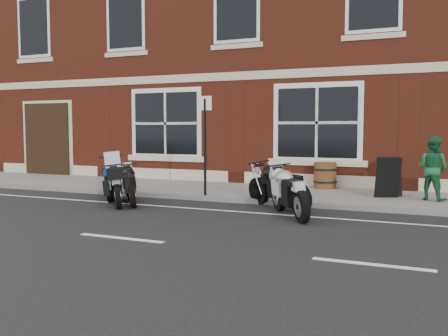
{
  "coord_description": "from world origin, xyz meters",
  "views": [
    {
      "loc": [
        4.79,
        -9.75,
        1.81
      ],
      "look_at": [
        -0.15,
        1.6,
        0.82
      ],
      "focal_mm": 40.0,
      "sensor_mm": 36.0,
      "label": 1
    }
  ],
  "objects_px": {
    "moto_naked_black": "(278,184)",
    "moto_sport_red": "(113,176)",
    "pedestrian_right": "(433,168)",
    "barrel_planter": "(325,175)",
    "moto_touring_silver": "(118,183)",
    "parking_sign": "(205,138)",
    "a_board_sign": "(389,177)",
    "moto_sport_black": "(132,183)",
    "moto_sport_silver": "(290,190)"
  },
  "relations": [
    {
      "from": "moto_touring_silver",
      "to": "moto_sport_black",
      "type": "bearing_deg",
      "value": 8.07
    },
    {
      "from": "barrel_planter",
      "to": "moto_sport_silver",
      "type": "bearing_deg",
      "value": -87.84
    },
    {
      "from": "pedestrian_right",
      "to": "a_board_sign",
      "type": "distance_m",
      "value": 1.03
    },
    {
      "from": "moto_naked_black",
      "to": "a_board_sign",
      "type": "bearing_deg",
      "value": -14.24
    },
    {
      "from": "pedestrian_right",
      "to": "parking_sign",
      "type": "distance_m",
      "value": 5.49
    },
    {
      "from": "moto_touring_silver",
      "to": "moto_naked_black",
      "type": "xyz_separation_m",
      "value": [
        3.67,
        0.97,
        0.04
      ]
    },
    {
      "from": "moto_sport_silver",
      "to": "moto_naked_black",
      "type": "xyz_separation_m",
      "value": [
        -0.54,
        0.91,
        0.0
      ]
    },
    {
      "from": "moto_touring_silver",
      "to": "moto_sport_red",
      "type": "height_order",
      "value": "moto_touring_silver"
    },
    {
      "from": "a_board_sign",
      "to": "barrel_planter",
      "type": "relative_size",
      "value": 1.36
    },
    {
      "from": "moto_sport_silver",
      "to": "pedestrian_right",
      "type": "distance_m",
      "value": 3.83
    },
    {
      "from": "moto_sport_silver",
      "to": "a_board_sign",
      "type": "relative_size",
      "value": 1.84
    },
    {
      "from": "moto_touring_silver",
      "to": "moto_naked_black",
      "type": "relative_size",
      "value": 0.86
    },
    {
      "from": "moto_sport_black",
      "to": "moto_naked_black",
      "type": "xyz_separation_m",
      "value": [
        3.44,
        0.73,
        0.06
      ]
    },
    {
      "from": "moto_sport_red",
      "to": "moto_sport_silver",
      "type": "relative_size",
      "value": 1.05
    },
    {
      "from": "moto_sport_red",
      "to": "a_board_sign",
      "type": "height_order",
      "value": "a_board_sign"
    },
    {
      "from": "moto_sport_red",
      "to": "parking_sign",
      "type": "distance_m",
      "value": 2.63
    },
    {
      "from": "moto_touring_silver",
      "to": "moto_sport_silver",
      "type": "distance_m",
      "value": 4.21
    },
    {
      "from": "parking_sign",
      "to": "moto_sport_red",
      "type": "bearing_deg",
      "value": -169.24
    },
    {
      "from": "moto_sport_black",
      "to": "pedestrian_right",
      "type": "bearing_deg",
      "value": -15.86
    },
    {
      "from": "moto_sport_silver",
      "to": "a_board_sign",
      "type": "height_order",
      "value": "a_board_sign"
    },
    {
      "from": "a_board_sign",
      "to": "pedestrian_right",
      "type": "bearing_deg",
      "value": -31.01
    },
    {
      "from": "barrel_planter",
      "to": "parking_sign",
      "type": "bearing_deg",
      "value": -132.85
    },
    {
      "from": "moto_sport_silver",
      "to": "moto_touring_silver",
      "type": "bearing_deg",
      "value": 146.63
    },
    {
      "from": "moto_sport_silver",
      "to": "moto_sport_red",
      "type": "bearing_deg",
      "value": 136.6
    },
    {
      "from": "moto_sport_red",
      "to": "moto_sport_silver",
      "type": "bearing_deg",
      "value": -41.53
    },
    {
      "from": "moto_sport_red",
      "to": "pedestrian_right",
      "type": "height_order",
      "value": "pedestrian_right"
    },
    {
      "from": "moto_sport_black",
      "to": "a_board_sign",
      "type": "xyz_separation_m",
      "value": [
        5.64,
        2.7,
        0.13
      ]
    },
    {
      "from": "barrel_planter",
      "to": "moto_sport_black",
      "type": "bearing_deg",
      "value": -134.28
    },
    {
      "from": "pedestrian_right",
      "to": "barrel_planter",
      "type": "height_order",
      "value": "pedestrian_right"
    },
    {
      "from": "moto_touring_silver",
      "to": "pedestrian_right",
      "type": "relative_size",
      "value": 1.04
    },
    {
      "from": "moto_naked_black",
      "to": "parking_sign",
      "type": "bearing_deg",
      "value": 109.95
    },
    {
      "from": "moto_naked_black",
      "to": "a_board_sign",
      "type": "relative_size",
      "value": 1.84
    },
    {
      "from": "moto_sport_red",
      "to": "moto_naked_black",
      "type": "height_order",
      "value": "moto_sport_red"
    },
    {
      "from": "moto_sport_silver",
      "to": "pedestrian_right",
      "type": "height_order",
      "value": "pedestrian_right"
    },
    {
      "from": "moto_naked_black",
      "to": "parking_sign",
      "type": "xyz_separation_m",
      "value": [
        -2.09,
        0.53,
        1.01
      ]
    },
    {
      "from": "moto_naked_black",
      "to": "pedestrian_right",
      "type": "xyz_separation_m",
      "value": [
        3.19,
        1.84,
        0.33
      ]
    },
    {
      "from": "parking_sign",
      "to": "moto_naked_black",
      "type": "bearing_deg",
      "value": -18.32
    },
    {
      "from": "moto_sport_black",
      "to": "pedestrian_right",
      "type": "xyz_separation_m",
      "value": [
        6.63,
        2.57,
        0.39
      ]
    },
    {
      "from": "a_board_sign",
      "to": "moto_sport_silver",
      "type": "bearing_deg",
      "value": -143.95
    },
    {
      "from": "moto_naked_black",
      "to": "moto_sport_red",
      "type": "bearing_deg",
      "value": 125.41
    },
    {
      "from": "moto_sport_black",
      "to": "barrel_planter",
      "type": "height_order",
      "value": "barrel_planter"
    },
    {
      "from": "moto_sport_black",
      "to": "moto_sport_silver",
      "type": "height_order",
      "value": "moto_sport_silver"
    },
    {
      "from": "moto_touring_silver",
      "to": "pedestrian_right",
      "type": "height_order",
      "value": "pedestrian_right"
    },
    {
      "from": "moto_touring_silver",
      "to": "parking_sign",
      "type": "xyz_separation_m",
      "value": [
        1.59,
        1.5,
        1.06
      ]
    },
    {
      "from": "moto_sport_red",
      "to": "barrel_planter",
      "type": "bearing_deg",
      "value": 1.92
    },
    {
      "from": "moto_naked_black",
      "to": "a_board_sign",
      "type": "distance_m",
      "value": 2.95
    },
    {
      "from": "moto_touring_silver",
      "to": "moto_sport_red",
      "type": "distance_m",
      "value": 1.16
    },
    {
      "from": "moto_sport_silver",
      "to": "moto_naked_black",
      "type": "relative_size",
      "value": 1.0
    },
    {
      "from": "pedestrian_right",
      "to": "a_board_sign",
      "type": "height_order",
      "value": "pedestrian_right"
    },
    {
      "from": "a_board_sign",
      "to": "barrel_planter",
      "type": "xyz_separation_m",
      "value": [
        -1.82,
        1.22,
        -0.13
      ]
    }
  ]
}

